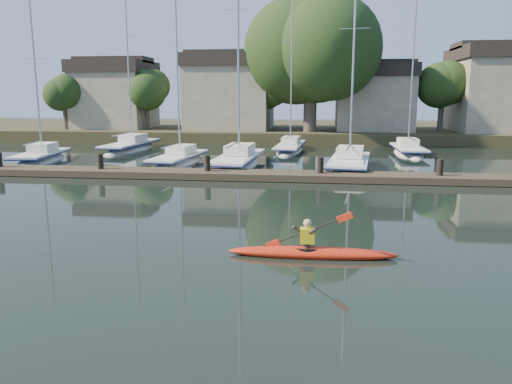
# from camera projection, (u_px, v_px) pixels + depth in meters

# --- Properties ---
(ground) EXTENTS (160.00, 160.00, 0.00)m
(ground) POSITION_uv_depth(u_px,v_px,m) (202.00, 269.00, 12.79)
(ground) COLOR black
(ground) RESTS_ON ground
(kayak) EXTENTS (4.69, 0.93, 1.49)m
(kayak) POSITION_uv_depth(u_px,v_px,m) (312.00, 250.00, 13.72)
(kayak) COLOR #B93D0E
(kayak) RESTS_ON ground
(dock) EXTENTS (34.00, 2.00, 1.80)m
(dock) POSITION_uv_depth(u_px,v_px,m) (263.00, 175.00, 26.38)
(dock) COLOR #463728
(dock) RESTS_ON ground
(sailboat_0) EXTENTS (3.09, 7.57, 11.66)m
(sailboat_0) POSITION_uv_depth(u_px,v_px,m) (42.00, 164.00, 33.48)
(sailboat_0) COLOR white
(sailboat_0) RESTS_ON ground
(sailboat_1) EXTENTS (2.70, 8.21, 13.19)m
(sailboat_1) POSITION_uv_depth(u_px,v_px,m) (179.00, 166.00, 32.37)
(sailboat_1) COLOR white
(sailboat_1) RESTS_ON ground
(sailboat_2) EXTENTS (2.68, 9.84, 16.14)m
(sailboat_2) POSITION_uv_depth(u_px,v_px,m) (238.00, 169.00, 31.31)
(sailboat_2) COLOR white
(sailboat_2) RESTS_ON ground
(sailboat_3) EXTENTS (3.28, 8.94, 14.08)m
(sailboat_3) POSITION_uv_depth(u_px,v_px,m) (349.00, 173.00, 29.79)
(sailboat_3) COLOR white
(sailboat_3) RESTS_ON ground
(sailboat_5) EXTENTS (2.69, 9.36, 15.31)m
(sailboat_5) POSITION_uv_depth(u_px,v_px,m) (131.00, 152.00, 40.15)
(sailboat_5) COLOR white
(sailboat_5) RESTS_ON ground
(sailboat_6) EXTENTS (2.45, 9.13, 14.36)m
(sailboat_6) POSITION_uv_depth(u_px,v_px,m) (290.00, 153.00, 39.55)
(sailboat_6) COLOR white
(sailboat_6) RESTS_ON ground
(sailboat_7) EXTENTS (2.03, 7.68, 12.38)m
(sailboat_7) POSITION_uv_depth(u_px,v_px,m) (408.00, 157.00, 37.43)
(sailboat_7) COLOR white
(sailboat_7) RESTS_ON ground
(shore) EXTENTS (90.00, 25.25, 12.75)m
(shore) POSITION_uv_depth(u_px,v_px,m) (307.00, 106.00, 51.19)
(shore) COLOR #2F371B
(shore) RESTS_ON ground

